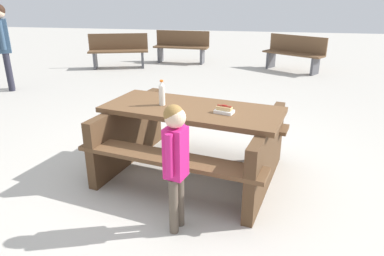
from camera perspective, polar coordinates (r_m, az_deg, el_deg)
The scene contains 9 objects.
ground_plane at distance 3.86m, azimuth -0.00°, elevation -7.29°, with size 30.00×30.00×0.00m, color #B7B2A8.
picnic_table at distance 3.66m, azimuth -0.00°, elevation -1.17°, with size 2.05×1.74×0.75m.
soda_bottle at distance 3.62m, azimuth -4.90°, elevation 5.60°, with size 0.06×0.06×0.26m.
hotdog_tray at distance 3.39m, azimuth 5.25°, elevation 2.93°, with size 0.20×0.16×0.08m.
child_in_coat at distance 2.70m, azimuth -2.68°, elevation -4.12°, with size 0.19×0.26×1.07m.
park_bench_near at distance 9.18m, azimuth 16.26°, elevation 11.67°, with size 1.48×1.15×0.85m.
park_bench_mid at distance 9.42m, azimuth -11.82°, elevation 12.29°, with size 1.55×0.83×0.85m.
park_bench_far at distance 9.94m, azimuth -1.69°, elevation 13.16°, with size 1.52×0.48×0.85m.
bystander_adult at distance 7.81m, azimuth -28.40°, elevation 12.94°, with size 0.33×0.35×1.64m.
Camera 1 is at (0.61, -3.33, 1.84)m, focal length 32.87 mm.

